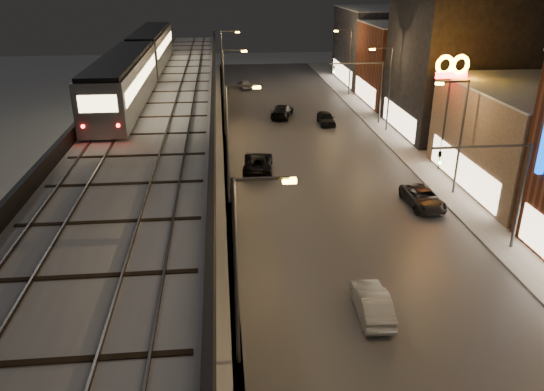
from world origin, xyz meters
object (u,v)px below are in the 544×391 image
car_mid_dark (282,112)px  car_near_white (372,303)px  car_onc_red (326,119)px  car_mid_silver (258,163)px  subway_train (140,61)px  car_far_white (244,84)px  car_onc_dark (423,199)px

car_mid_dark → car_near_white: bearing=107.1°
car_onc_red → car_mid_dark: bearing=142.3°
car_mid_silver → car_onc_red: bearing=-115.4°
subway_train → car_far_white: 30.60m
subway_train → car_onc_red: (19.36, 6.50, -7.76)m
car_mid_dark → car_onc_dark: (7.47, -26.92, -0.07)m
car_mid_silver → car_onc_dark: car_mid_silver is taller
car_mid_dark → car_onc_red: 5.91m
car_far_white → car_mid_silver: bearing=80.1°
subway_train → car_near_white: 33.99m
car_far_white → car_onc_dark: bearing=95.1°
car_mid_silver → car_mid_dark: 18.51m
subway_train → car_near_white: bearing=-63.6°
car_mid_dark → car_far_white: bearing=-61.0°
car_near_white → car_far_white: 57.20m
subway_train → car_mid_dark: subway_train is taller
subway_train → car_near_white: (14.72, -29.63, -7.77)m
car_onc_dark → car_onc_red: size_ratio=1.15×
car_mid_dark → car_far_white: car_mid_dark is taller
car_onc_red → car_far_white: bearing=112.2°
car_near_white → car_onc_red: car_onc_red is taller
car_far_white → car_onc_red: car_onc_red is taller
car_mid_silver → car_onc_red: 16.87m
car_onc_dark → car_onc_red: car_onc_red is taller
car_mid_silver → car_near_white: bearing=107.2°
car_far_white → car_onc_red: bearing=102.6°
subway_train → car_far_white: size_ratio=9.77×
car_mid_silver → car_onc_dark: size_ratio=1.10×
subway_train → car_far_white: (11.05, 27.45, -7.82)m
car_near_white → car_mid_silver: bearing=-76.6°
car_near_white → car_mid_silver: size_ratio=0.81×
car_near_white → car_onc_dark: (7.47, 12.87, -0.04)m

